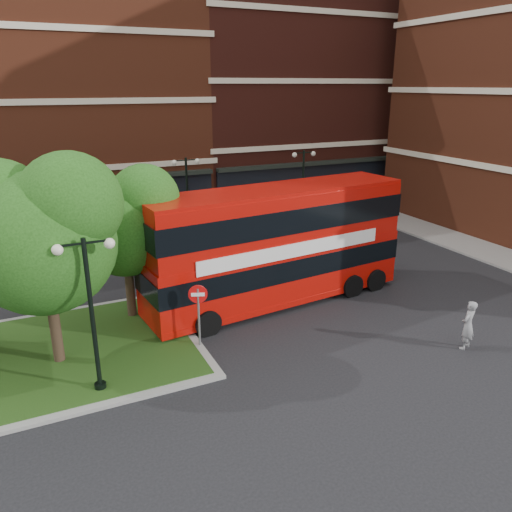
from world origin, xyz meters
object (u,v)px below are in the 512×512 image
woman (468,325)px  car_white (256,218)px  car_silver (171,231)px  bus (277,238)px

woman → car_white: bearing=-108.7°
woman → car_white: 17.37m
car_silver → car_white: car_white is taller
bus → car_white: bus is taller
car_silver → car_white: 5.77m
woman → car_silver: (-6.02, 17.11, -0.24)m
bus → woman: 8.13m
bus → car_white: size_ratio=2.52×
woman → car_silver: bearing=-90.2°
woman → car_silver: 18.14m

